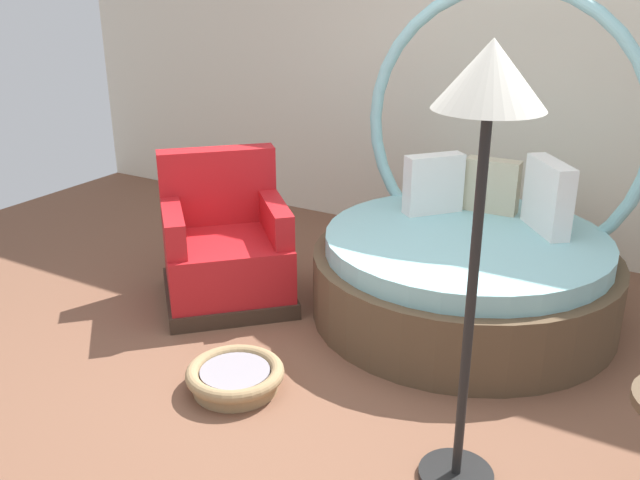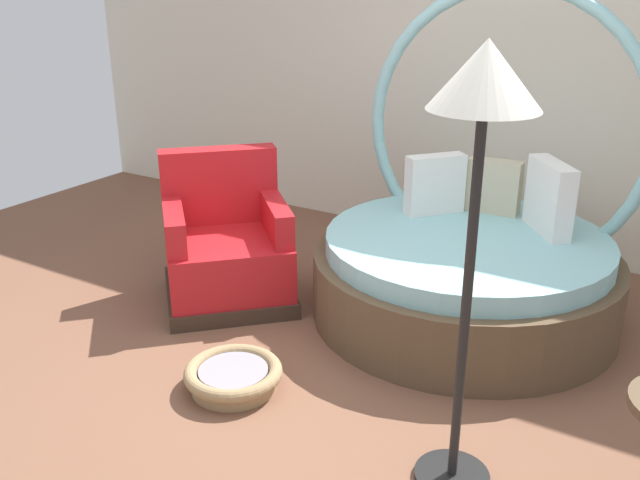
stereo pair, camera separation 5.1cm
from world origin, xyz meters
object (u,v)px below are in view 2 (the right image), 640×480
at_px(floor_lamp, 482,124).
at_px(red_armchair, 226,250).
at_px(round_daybed, 470,256).
at_px(pet_basket, 233,376).

bearing_deg(floor_lamp, red_armchair, 154.65).
distance_m(round_daybed, pet_basket, 1.66).
xyz_separation_m(round_daybed, pet_basket, (-0.72, -1.47, -0.30)).
height_order(round_daybed, red_armchair, round_daybed).
bearing_deg(round_daybed, pet_basket, -116.01).
relative_size(round_daybed, floor_lamp, 1.09).
relative_size(red_armchair, pet_basket, 2.21).
distance_m(red_armchair, floor_lamp, 2.45).
bearing_deg(pet_basket, round_daybed, 63.99).
bearing_deg(red_armchair, round_daybed, 23.35).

